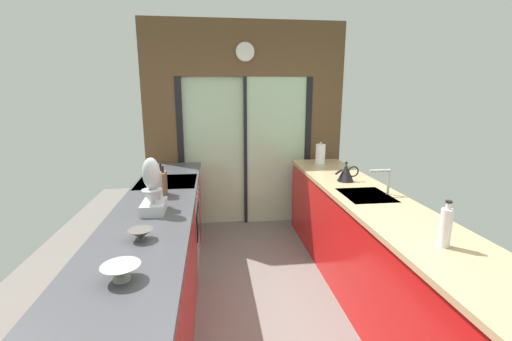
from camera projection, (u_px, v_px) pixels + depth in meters
The scene contains 13 objects.
ground_plane at pixel (265, 293), 3.16m from camera, with size 5.04×7.60×0.02m, color slate.
back_wall_unit at pixel (245, 114), 4.56m from camera, with size 2.64×0.12×2.70m.
left_counter_run at pixel (151, 281), 2.49m from camera, with size 0.62×3.80×0.92m.
right_counter_run at pixel (377, 256), 2.88m from camera, with size 0.62×3.80×0.92m.
sink_faucet at pixel (385, 177), 3.00m from camera, with size 0.19×0.02×0.23m.
oven_range at pixel (170, 224), 3.58m from camera, with size 0.60×0.60×0.92m.
mixing_bowl_near at pixel (121, 272), 1.64m from camera, with size 0.19×0.19×0.08m.
mixing_bowl_far at pixel (141, 234), 2.10m from camera, with size 0.15×0.15×0.07m.
knife_block at pixel (162, 184), 2.99m from camera, with size 0.08×0.14×0.29m.
stand_mixer at pixel (153, 191), 2.55m from camera, with size 0.17×0.27×0.42m.
kettle at pixel (346, 173), 3.46m from camera, with size 0.25×0.17×0.20m.
soap_bottle at pixel (446, 227), 1.98m from camera, with size 0.07×0.07×0.28m.
paper_towel_roll at pixel (320, 154), 4.27m from camera, with size 0.14×0.14×0.28m.
Camera 1 is at (-0.43, -2.20, 1.80)m, focal length 24.06 mm.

